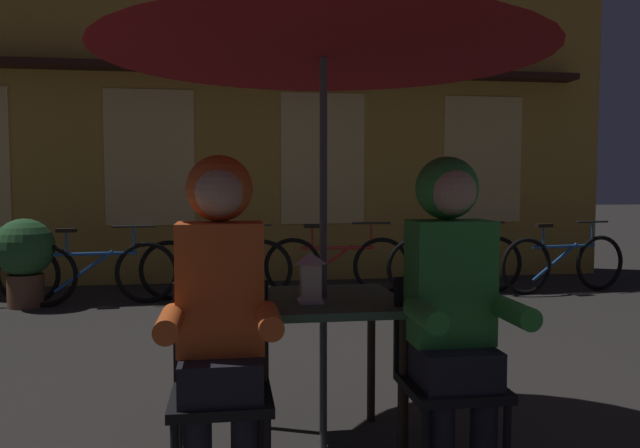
# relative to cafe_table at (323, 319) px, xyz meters

# --- Properties ---
(ground_plane) EXTENTS (60.00, 60.00, 0.00)m
(ground_plane) POSITION_rel_cafe_table_xyz_m (0.00, 0.00, -0.64)
(ground_plane) COLOR #2D2B28
(cafe_table) EXTENTS (0.72, 0.72, 0.74)m
(cafe_table) POSITION_rel_cafe_table_xyz_m (0.00, 0.00, 0.00)
(cafe_table) COLOR #42664C
(cafe_table) RESTS_ON ground_plane
(patio_umbrella) EXTENTS (2.10, 2.10, 2.31)m
(patio_umbrella) POSITION_rel_cafe_table_xyz_m (0.00, 0.00, 1.42)
(patio_umbrella) COLOR #4C4C51
(patio_umbrella) RESTS_ON ground_plane
(lantern) EXTENTS (0.11, 0.11, 0.23)m
(lantern) POSITION_rel_cafe_table_xyz_m (-0.08, -0.11, 0.22)
(lantern) COLOR white
(lantern) RESTS_ON cafe_table
(chair_left) EXTENTS (0.40, 0.40, 0.87)m
(chair_left) POSITION_rel_cafe_table_xyz_m (-0.48, -0.37, -0.15)
(chair_left) COLOR black
(chair_left) RESTS_ON ground_plane
(chair_right) EXTENTS (0.40, 0.40, 0.87)m
(chair_right) POSITION_rel_cafe_table_xyz_m (0.48, -0.37, -0.15)
(chair_right) COLOR black
(chair_right) RESTS_ON ground_plane
(person_left_hooded) EXTENTS (0.45, 0.56, 1.40)m
(person_left_hooded) POSITION_rel_cafe_table_xyz_m (-0.48, -0.43, 0.21)
(person_left_hooded) COLOR black
(person_left_hooded) RESTS_ON ground_plane
(person_right_hooded) EXTENTS (0.45, 0.56, 1.40)m
(person_right_hooded) POSITION_rel_cafe_table_xyz_m (0.48, -0.43, 0.21)
(person_right_hooded) COLOR black
(person_right_hooded) RESTS_ON ground_plane
(shopfront_building) EXTENTS (10.00, 0.93, 6.20)m
(shopfront_building) POSITION_rel_cafe_table_xyz_m (-0.31, 5.40, 2.45)
(shopfront_building) COLOR gold
(shopfront_building) RESTS_ON ground_plane
(bicycle_second) EXTENTS (1.68, 0.18, 0.84)m
(bicycle_second) POSITION_rel_cafe_table_xyz_m (-1.82, 3.80, -0.29)
(bicycle_second) COLOR black
(bicycle_second) RESTS_ON ground_plane
(bicycle_third) EXTENTS (1.68, 0.17, 0.84)m
(bicycle_third) POSITION_rel_cafe_table_xyz_m (-0.58, 3.93, -0.29)
(bicycle_third) COLOR black
(bicycle_third) RESTS_ON ground_plane
(bicycle_fourth) EXTENTS (1.68, 0.22, 0.84)m
(bicycle_fourth) POSITION_rel_cafe_table_xyz_m (0.78, 4.00, -0.29)
(bicycle_fourth) COLOR black
(bicycle_fourth) RESTS_ON ground_plane
(bicycle_fifth) EXTENTS (1.68, 0.17, 0.84)m
(bicycle_fifth) POSITION_rel_cafe_table_xyz_m (2.15, 3.85, -0.29)
(bicycle_fifth) COLOR black
(bicycle_fifth) RESTS_ON ground_plane
(bicycle_furthest) EXTENTS (1.67, 0.28, 0.84)m
(bicycle_furthest) POSITION_rel_cafe_table_xyz_m (3.43, 3.76, -0.29)
(bicycle_furthest) COLOR black
(bicycle_furthest) RESTS_ON ground_plane
(potted_plant) EXTENTS (0.60, 0.60, 0.92)m
(potted_plant) POSITION_rel_cafe_table_xyz_m (-2.53, 3.82, -0.09)
(potted_plant) COLOR brown
(potted_plant) RESTS_ON ground_plane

